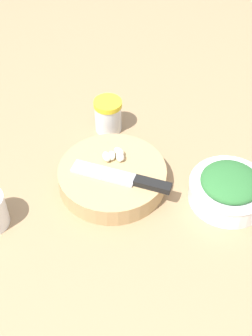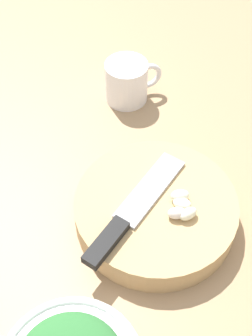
{
  "view_description": "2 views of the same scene",
  "coord_description": "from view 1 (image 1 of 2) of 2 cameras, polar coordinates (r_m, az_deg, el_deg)",
  "views": [
    {
      "loc": [
        -0.15,
        0.59,
        0.71
      ],
      "look_at": [
        0.02,
        -0.01,
        0.08
      ],
      "focal_mm": 50.0,
      "sensor_mm": 36.0,
      "label": 1
    },
    {
      "loc": [
        -0.27,
        -0.18,
        0.55
      ],
      "look_at": [
        0.06,
        0.02,
        0.08
      ],
      "focal_mm": 50.0,
      "sensor_mm": 36.0,
      "label": 2
    }
  ],
  "objects": [
    {
      "name": "cutting_board",
      "position": [
        0.95,
        -1.67,
        -1.09
      ],
      "size": [
        0.22,
        0.22,
        0.04
      ],
      "color": "tan",
      "rests_on": "ground_plane"
    },
    {
      "name": "chef_knife",
      "position": [
        0.92,
        0.12,
        -1.31
      ],
      "size": [
        0.21,
        0.04,
        0.01
      ],
      "rotation": [
        0.0,
        0.0,
        4.65
      ],
      "color": "black",
      "rests_on": "cutting_board"
    },
    {
      "name": "garlic_cloves",
      "position": [
        0.96,
        -1.42,
        1.56
      ],
      "size": [
        0.05,
        0.05,
        0.02
      ],
      "color": "#E9EBC9",
      "rests_on": "cutting_board"
    },
    {
      "name": "spice_jar",
      "position": [
        1.07,
        -2.19,
        6.44
      ],
      "size": [
        0.06,
        0.06,
        0.08
      ],
      "color": "silver",
      "rests_on": "ground_plane"
    },
    {
      "name": "herb_bowl",
      "position": [
        0.94,
        12.44,
        -2.39
      ],
      "size": [
        0.16,
        0.16,
        0.07
      ],
      "color": "white",
      "rests_on": "ground_plane"
    },
    {
      "name": "ground_plane",
      "position": [
        0.94,
        1.1,
        -3.94
      ],
      "size": [
        5.0,
        5.0,
        0.0
      ],
      "primitive_type": "plane",
      "color": "#997A56"
    }
  ]
}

